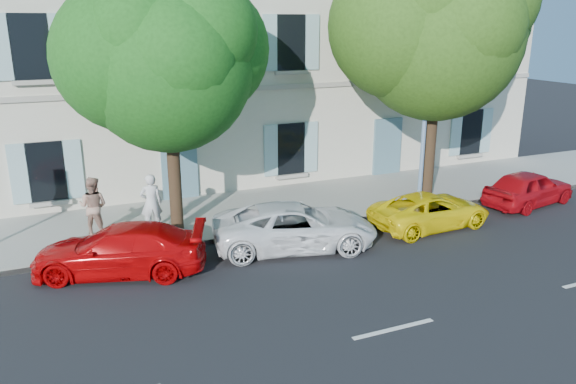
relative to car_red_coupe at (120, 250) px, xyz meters
name	(u,v)px	position (x,y,z in m)	size (l,w,h in m)	color
ground	(313,260)	(5.03, -1.23, -0.65)	(90.00, 90.00, 0.00)	black
sidewalk	(258,210)	(5.03, 3.22, -0.57)	(36.00, 4.50, 0.15)	#A09E96
kerb	(282,230)	(5.03, 1.05, -0.57)	(36.00, 0.16, 0.16)	#9E998E
building	(207,30)	(5.03, 8.97, 5.35)	(28.00, 7.00, 12.00)	beige
car_red_coupe	(120,250)	(0.00, 0.00, 0.00)	(1.81, 4.45, 1.29)	#BE0507
car_white_coupe	(295,226)	(4.91, -0.23, 0.02)	(2.20, 4.76, 1.32)	white
car_yellow_supercar	(430,210)	(9.60, -0.34, -0.09)	(1.85, 4.02, 1.12)	yellow
car_red_hatchback	(529,188)	(14.20, 0.11, 0.00)	(1.53, 3.80, 1.29)	#B40B12
tree_left	(168,67)	(2.01, 2.30, 4.46)	(4.97, 4.97, 7.70)	#3A2819
tree_right	(437,36)	(11.20, 2.06, 5.22)	(5.78, 5.78, 8.91)	#3A2819
street_lamp	(431,77)	(10.68, 1.57, 3.92)	(0.35, 1.67, 7.79)	#7293BF
pedestrian_a	(151,203)	(1.27, 2.42, 0.41)	(0.66, 0.43, 1.81)	silver
pedestrian_b	(93,206)	(-0.38, 2.76, 0.41)	(0.88, 0.68, 1.81)	tan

